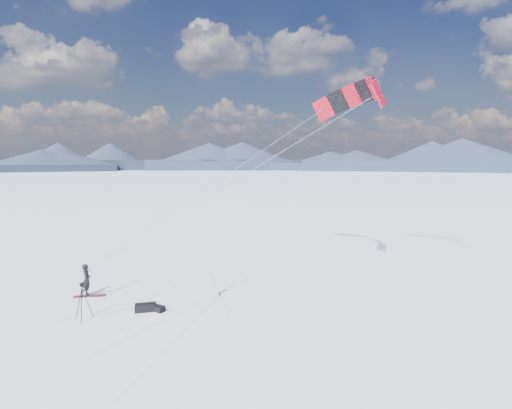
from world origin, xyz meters
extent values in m
plane|color=white|center=(0.00, 0.00, 0.00)|extent=(1800.00, 1800.00, 0.00)
cube|color=black|center=(199.52, 250.19, 3.24)|extent=(145.33, 128.71, 6.48)
cone|color=black|center=(199.52, 250.19, 6.48)|extent=(89.94, 89.94, 8.00)
cube|color=black|center=(116.91, 297.88, 3.24)|extent=(156.07, 96.69, 6.48)
cone|color=black|center=(116.91, 297.88, 6.48)|extent=(82.96, 82.96, 8.00)
cube|color=black|center=(23.91, 319.11, 3.24)|extent=(152.94, 56.08, 6.48)
cone|color=black|center=(23.91, 319.11, 6.48)|extent=(68.60, 68.60, 8.00)
cube|color=black|center=(-71.21, 311.98, 3.24)|extent=(156.25, 77.25, 6.48)
cone|color=black|center=(-71.21, 311.98, 6.48)|extent=(76.64, 76.64, 8.00)
cube|color=silver|center=(-1.60, 0.60, 0.00)|extent=(6.45, 7.79, 0.01)
cube|color=silver|center=(0.10, 2.90, 0.00)|extent=(11.66, 3.07, 0.01)
cube|color=silver|center=(1.80, -2.80, 0.00)|extent=(1.27, 5.91, 0.01)
imported|color=black|center=(-0.77, 2.45, 0.00)|extent=(0.53, 0.67, 1.61)
cube|color=maroon|center=(-0.62, 2.29, 0.02)|extent=(1.52, 0.31, 0.04)
cylinder|color=black|center=(0.04, -0.46, 0.69)|extent=(0.38, 0.26, 1.39)
cylinder|color=black|center=(-0.30, -0.47, 0.69)|extent=(0.39, 0.23, 1.39)
cylinder|color=black|center=(-0.12, -0.76, 0.69)|extent=(0.05, 0.43, 1.39)
cylinder|color=black|center=(-0.13, -0.56, 1.19)|extent=(0.04, 0.04, 0.39)
cube|color=black|center=(-0.13, -0.56, 1.45)|extent=(0.11, 0.11, 0.06)
cube|color=black|center=(-0.13, -0.56, 1.55)|extent=(0.18, 0.16, 0.11)
cylinder|color=black|center=(-0.13, -0.46, 1.55)|extent=(0.08, 0.11, 0.08)
cube|color=black|center=(2.35, -0.05, 0.17)|extent=(0.93, 0.47, 0.34)
cylinder|color=black|center=(2.35, -0.05, 0.36)|extent=(0.86, 0.13, 0.09)
cube|color=black|center=(2.87, -0.12, 0.13)|extent=(0.73, 0.70, 0.25)
cylinder|color=black|center=(2.87, -0.12, 0.27)|extent=(0.54, 0.48, 0.08)
cube|color=#B60B1F|center=(14.00, 1.69, 10.13)|extent=(1.36, 0.95, 1.63)
cube|color=black|center=(14.48, 2.58, 10.50)|extent=(1.14, 1.11, 1.52)
cube|color=#B60B1F|center=(14.71, 3.63, 10.74)|extent=(0.89, 1.17, 1.38)
cube|color=black|center=(14.68, 4.75, 10.82)|extent=(0.95, 1.17, 1.23)
cube|color=#B60B1F|center=(14.38, 5.83, 10.74)|extent=(1.19, 1.12, 1.38)
cube|color=black|center=(13.85, 6.77, 10.50)|extent=(1.39, 0.99, 1.52)
cube|color=#B60B1F|center=(13.14, 7.49, 10.13)|extent=(1.54, 0.76, 1.63)
cylinder|color=gray|center=(6.61, 2.07, 5.70)|extent=(14.78, 0.79, 8.87)
cylinder|color=gray|center=(6.18, 4.97, 5.70)|extent=(13.92, 5.05, 8.87)
cylinder|color=black|center=(-0.77, 2.45, 1.27)|extent=(0.55, 0.11, 0.03)
camera|label=1|loc=(4.61, -16.54, 6.59)|focal=26.00mm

